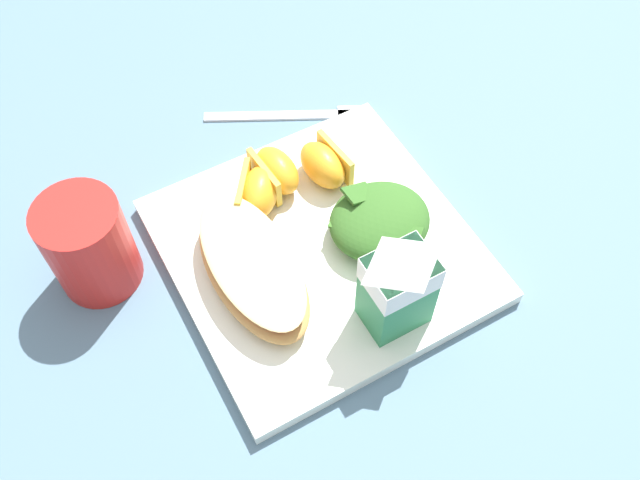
{
  "coord_description": "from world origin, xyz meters",
  "views": [
    {
      "loc": [
        0.18,
        0.32,
        0.6
      ],
      "look_at": [
        0.0,
        0.0,
        0.03
      ],
      "focal_mm": 39.68,
      "sensor_mm": 36.0,
      "label": 1
    }
  ],
  "objects_px": {
    "orange_wedge_rear": "(258,192)",
    "metal_fork": "(301,114)",
    "cheesy_pizza_bread": "(250,263)",
    "drinking_red_cup": "(89,246)",
    "milk_carton": "(399,283)",
    "green_salad_pile": "(379,221)",
    "orange_wedge_middle": "(276,171)",
    "white_plate": "(320,250)",
    "orange_wedge_front": "(324,164)"
  },
  "relations": [
    {
      "from": "green_salad_pile",
      "to": "milk_carton",
      "type": "relative_size",
      "value": 0.91
    },
    {
      "from": "green_salad_pile",
      "to": "orange_wedge_front",
      "type": "xyz_separation_m",
      "value": [
        0.01,
        -0.09,
        -0.0
      ]
    },
    {
      "from": "green_salad_pile",
      "to": "orange_wedge_middle",
      "type": "distance_m",
      "value": 0.12
    },
    {
      "from": "green_salad_pile",
      "to": "metal_fork",
      "type": "xyz_separation_m",
      "value": [
        -0.01,
        -0.19,
        -0.03
      ]
    },
    {
      "from": "milk_carton",
      "to": "orange_wedge_front",
      "type": "height_order",
      "value": "milk_carton"
    },
    {
      "from": "cheesy_pizza_bread",
      "to": "orange_wedge_middle",
      "type": "relative_size",
      "value": 2.73
    },
    {
      "from": "white_plate",
      "to": "orange_wedge_rear",
      "type": "distance_m",
      "value": 0.08
    },
    {
      "from": "green_salad_pile",
      "to": "orange_wedge_rear",
      "type": "xyz_separation_m",
      "value": [
        0.09,
        -0.09,
        -0.0
      ]
    },
    {
      "from": "orange_wedge_middle",
      "to": "drinking_red_cup",
      "type": "xyz_separation_m",
      "value": [
        0.19,
        0.0,
        0.02
      ]
    },
    {
      "from": "green_salad_pile",
      "to": "drinking_red_cup",
      "type": "distance_m",
      "value": 0.27
    },
    {
      "from": "white_plate",
      "to": "orange_wedge_front",
      "type": "xyz_separation_m",
      "value": [
        -0.05,
        -0.07,
        0.03
      ]
    },
    {
      "from": "orange_wedge_front",
      "to": "orange_wedge_rear",
      "type": "bearing_deg",
      "value": -1.3
    },
    {
      "from": "orange_wedge_middle",
      "to": "orange_wedge_rear",
      "type": "bearing_deg",
      "value": 27.16
    },
    {
      "from": "orange_wedge_front",
      "to": "milk_carton",
      "type": "bearing_deg",
      "value": 81.99
    },
    {
      "from": "orange_wedge_front",
      "to": "drinking_red_cup",
      "type": "xyz_separation_m",
      "value": [
        0.24,
        -0.01,
        0.02
      ]
    },
    {
      "from": "cheesy_pizza_bread",
      "to": "drinking_red_cup",
      "type": "bearing_deg",
      "value": -32.61
    },
    {
      "from": "milk_carton",
      "to": "orange_wedge_rear",
      "type": "height_order",
      "value": "milk_carton"
    },
    {
      "from": "orange_wedge_rear",
      "to": "white_plate",
      "type": "bearing_deg",
      "value": 111.15
    },
    {
      "from": "green_salad_pile",
      "to": "orange_wedge_middle",
      "type": "bearing_deg",
      "value": -60.69
    },
    {
      "from": "orange_wedge_middle",
      "to": "metal_fork",
      "type": "bearing_deg",
      "value": -131.14
    },
    {
      "from": "white_plate",
      "to": "drinking_red_cup",
      "type": "distance_m",
      "value": 0.22
    },
    {
      "from": "orange_wedge_front",
      "to": "metal_fork",
      "type": "height_order",
      "value": "orange_wedge_front"
    },
    {
      "from": "orange_wedge_rear",
      "to": "metal_fork",
      "type": "bearing_deg",
      "value": -135.9
    },
    {
      "from": "green_salad_pile",
      "to": "drinking_red_cup",
      "type": "xyz_separation_m",
      "value": [
        0.25,
        -0.1,
        0.02
      ]
    },
    {
      "from": "metal_fork",
      "to": "orange_wedge_rear",
      "type": "bearing_deg",
      "value": 44.1
    },
    {
      "from": "metal_fork",
      "to": "milk_carton",
      "type": "bearing_deg",
      "value": 79.39
    },
    {
      "from": "green_salad_pile",
      "to": "orange_wedge_front",
      "type": "relative_size",
      "value": 1.57
    },
    {
      "from": "cheesy_pizza_bread",
      "to": "metal_fork",
      "type": "relative_size",
      "value": 0.98
    },
    {
      "from": "green_salad_pile",
      "to": "drinking_red_cup",
      "type": "relative_size",
      "value": 0.97
    },
    {
      "from": "orange_wedge_middle",
      "to": "metal_fork",
      "type": "xyz_separation_m",
      "value": [
        -0.07,
        -0.08,
        -0.03
      ]
    },
    {
      "from": "cheesy_pizza_bread",
      "to": "green_salad_pile",
      "type": "relative_size",
      "value": 1.71
    },
    {
      "from": "green_salad_pile",
      "to": "milk_carton",
      "type": "height_order",
      "value": "milk_carton"
    },
    {
      "from": "white_plate",
      "to": "orange_wedge_rear",
      "type": "relative_size",
      "value": 4.02
    },
    {
      "from": "cheesy_pizza_bread",
      "to": "drinking_red_cup",
      "type": "distance_m",
      "value": 0.15
    },
    {
      "from": "white_plate",
      "to": "drinking_red_cup",
      "type": "bearing_deg",
      "value": -23.19
    },
    {
      "from": "milk_carton",
      "to": "drinking_red_cup",
      "type": "relative_size",
      "value": 1.07
    },
    {
      "from": "orange_wedge_middle",
      "to": "orange_wedge_rear",
      "type": "distance_m",
      "value": 0.03
    },
    {
      "from": "white_plate",
      "to": "metal_fork",
      "type": "bearing_deg",
      "value": -112.69
    },
    {
      "from": "milk_carton",
      "to": "orange_wedge_rear",
      "type": "xyz_separation_m",
      "value": [
        0.05,
        -0.17,
        -0.04
      ]
    },
    {
      "from": "cheesy_pizza_bread",
      "to": "orange_wedge_front",
      "type": "distance_m",
      "value": 0.14
    },
    {
      "from": "orange_wedge_middle",
      "to": "metal_fork",
      "type": "relative_size",
      "value": 0.36
    },
    {
      "from": "orange_wedge_front",
      "to": "white_plate",
      "type": "bearing_deg",
      "value": 58.07
    },
    {
      "from": "orange_wedge_middle",
      "to": "drinking_red_cup",
      "type": "height_order",
      "value": "drinking_red_cup"
    },
    {
      "from": "green_salad_pile",
      "to": "metal_fork",
      "type": "distance_m",
      "value": 0.19
    },
    {
      "from": "cheesy_pizza_bread",
      "to": "orange_wedge_middle",
      "type": "distance_m",
      "value": 0.11
    },
    {
      "from": "green_salad_pile",
      "to": "milk_carton",
      "type": "bearing_deg",
      "value": 66.63
    },
    {
      "from": "milk_carton",
      "to": "orange_wedge_rear",
      "type": "relative_size",
      "value": 1.58
    },
    {
      "from": "orange_wedge_front",
      "to": "metal_fork",
      "type": "bearing_deg",
      "value": -104.98
    },
    {
      "from": "white_plate",
      "to": "orange_wedge_front",
      "type": "distance_m",
      "value": 0.09
    },
    {
      "from": "green_salad_pile",
      "to": "milk_carton",
      "type": "distance_m",
      "value": 0.1
    }
  ]
}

